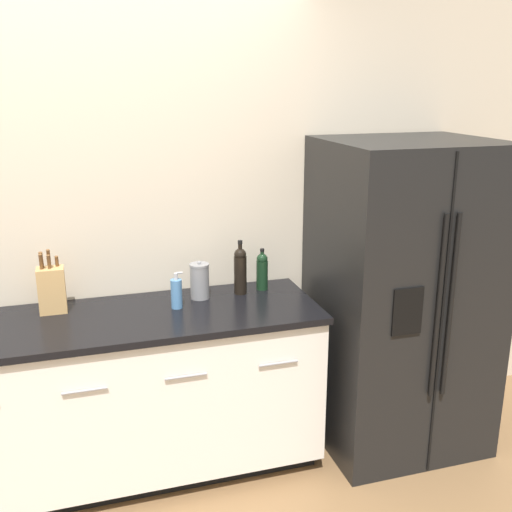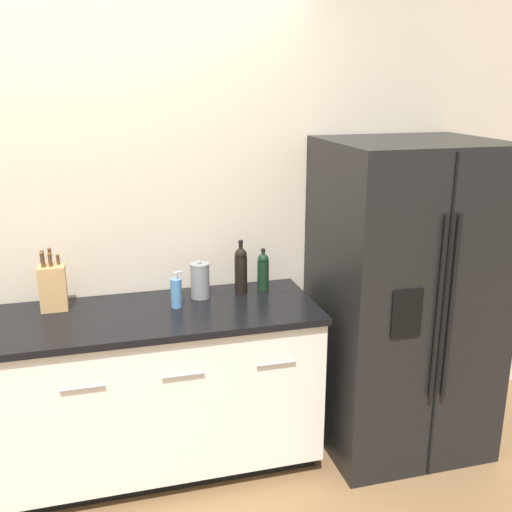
{
  "view_description": "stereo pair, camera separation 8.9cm",
  "coord_description": "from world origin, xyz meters",
  "views": [
    {
      "loc": [
        0.0,
        -1.93,
        2.03
      ],
      "look_at": [
        0.87,
        0.9,
        1.15
      ],
      "focal_mm": 42.0,
      "sensor_mm": 36.0,
      "label": 1
    },
    {
      "loc": [
        0.09,
        -1.96,
        2.03
      ],
      "look_at": [
        0.87,
        0.9,
        1.15
      ],
      "focal_mm": 42.0,
      "sensor_mm": 36.0,
      "label": 2
    }
  ],
  "objects": [
    {
      "name": "counter_unit",
      "position": [
        0.2,
        0.9,
        0.46
      ],
      "size": [
        1.94,
        0.64,
        0.9
      ],
      "color": "black",
      "rests_on": "ground_plane"
    },
    {
      "name": "oil_bottle",
      "position": [
        0.96,
        1.08,
        1.01
      ],
      "size": [
        0.07,
        0.07,
        0.23
      ],
      "color": "black",
      "rests_on": "counter_unit"
    },
    {
      "name": "soap_dispenser",
      "position": [
        0.45,
        0.93,
        0.98
      ],
      "size": [
        0.06,
        0.06,
        0.19
      ],
      "color": "#4C7FB2",
      "rests_on": "counter_unit"
    },
    {
      "name": "wall_back",
      "position": [
        0.0,
        1.24,
        1.3
      ],
      "size": [
        10.0,
        0.05,
        2.6
      ],
      "color": "beige",
      "rests_on": "ground_plane"
    },
    {
      "name": "steel_canister",
      "position": [
        0.6,
        1.04,
        1.0
      ],
      "size": [
        0.1,
        0.1,
        0.21
      ],
      "color": "gray",
      "rests_on": "counter_unit"
    },
    {
      "name": "knife_block",
      "position": [
        -0.15,
        1.06,
        1.02
      ],
      "size": [
        0.13,
        0.1,
        0.33
      ],
      "color": "tan",
      "rests_on": "counter_unit"
    },
    {
      "name": "refrigerator",
      "position": [
        1.69,
        0.82,
        0.87
      ],
      "size": [
        0.88,
        0.8,
        1.73
      ],
      "color": "black",
      "rests_on": "ground_plane"
    },
    {
      "name": "wine_bottle",
      "position": [
        0.82,
        1.04,
        1.04
      ],
      "size": [
        0.07,
        0.07,
        0.3
      ],
      "color": "black",
      "rests_on": "counter_unit"
    }
  ]
}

